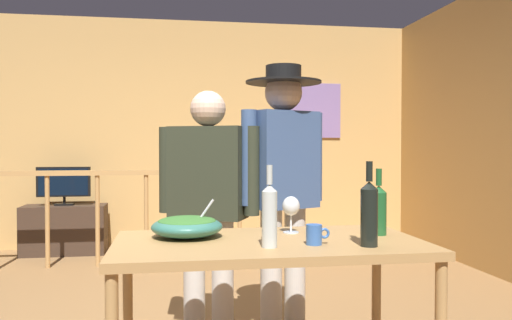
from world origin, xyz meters
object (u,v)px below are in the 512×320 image
at_px(mug_blue, 315,235).
at_px(person_standing_right, 283,177).
at_px(wine_bottle_green, 379,209).
at_px(tv_console, 65,229).
at_px(wine_bottle_dark, 369,212).
at_px(wine_bottle_clear, 269,214).
at_px(salad_bowl, 187,226).
at_px(wine_glass, 291,207).
at_px(stair_railing, 147,202).
at_px(person_standing_left, 208,196).
at_px(serving_table, 269,256).
at_px(framed_picture, 314,111).
at_px(flat_screen_tv, 64,183).

height_order(mug_blue, person_standing_right, person_standing_right).
bearing_deg(wine_bottle_green, tv_console, 120.68).
relative_size(wine_bottle_dark, wine_bottle_clear, 1.04).
height_order(salad_bowl, wine_glass, wine_glass).
relative_size(stair_railing, person_standing_left, 2.57).
bearing_deg(tv_console, serving_table, -66.45).
relative_size(framed_picture, person_standing_left, 0.45).
bearing_deg(mug_blue, wine_bottle_dark, -18.17).
bearing_deg(mug_blue, salad_bowl, 153.16).
height_order(wine_bottle_dark, person_standing_right, person_standing_right).
distance_m(serving_table, person_standing_left, 0.81).
xyz_separation_m(flat_screen_tv, person_standing_right, (1.86, -2.98, 0.21)).
bearing_deg(serving_table, wine_glass, 51.41).
distance_m(wine_bottle_clear, person_standing_left, 0.94).
bearing_deg(person_standing_right, person_standing_left, -24.53).
bearing_deg(wine_bottle_green, wine_bottle_dark, -119.65).
bearing_deg(flat_screen_tv, wine_bottle_green, -59.10).
bearing_deg(framed_picture, wine_bottle_green, -101.04).
relative_size(tv_console, wine_bottle_green, 2.77).
relative_size(framed_picture, wine_glass, 3.72).
bearing_deg(stair_railing, mug_blue, -74.72).
bearing_deg(wine_bottle_green, person_standing_right, 115.52).
bearing_deg(wine_bottle_green, person_standing_left, 138.75).
bearing_deg(person_standing_right, wine_glass, 57.25).
bearing_deg(stair_railing, serving_table, -77.19).
bearing_deg(wine_bottle_green, wine_bottle_clear, -158.47).
bearing_deg(wine_bottle_dark, wine_glass, 122.59).
distance_m(serving_table, wine_bottle_dark, 0.51).
bearing_deg(wine_glass, mug_blue, -84.38).
height_order(flat_screen_tv, person_standing_right, person_standing_right).
xyz_separation_m(framed_picture, person_standing_left, (-1.56, -3.30, -0.75)).
height_order(wine_glass, wine_bottle_clear, wine_bottle_clear).
xyz_separation_m(stair_railing, wine_bottle_dark, (1.09, -3.26, 0.28)).
height_order(framed_picture, wine_glass, framed_picture).
bearing_deg(person_standing_left, wine_bottle_dark, 147.69).
distance_m(tv_console, serving_table, 4.12).
bearing_deg(wine_bottle_dark, person_standing_right, 100.16).
bearing_deg(stair_railing, tv_console, 143.20).
distance_m(person_standing_left, person_standing_right, 0.47).
bearing_deg(tv_console, flat_screen_tv, -90.00).
height_order(flat_screen_tv, wine_bottle_green, wine_bottle_green).
bearing_deg(wine_bottle_clear, framed_picture, 72.09).
height_order(stair_railing, wine_glass, stair_railing).
height_order(wine_bottle_clear, person_standing_left, person_standing_left).
relative_size(salad_bowl, wine_bottle_green, 1.04).
height_order(stair_railing, person_standing_right, person_standing_right).
bearing_deg(serving_table, stair_railing, 102.81).
relative_size(serving_table, person_standing_right, 0.84).
distance_m(wine_bottle_green, person_standing_left, 1.04).
relative_size(flat_screen_tv, wine_glass, 3.13).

